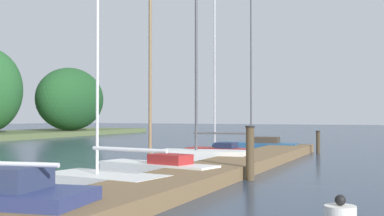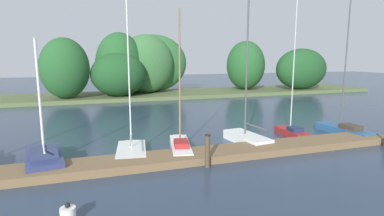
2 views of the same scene
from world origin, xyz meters
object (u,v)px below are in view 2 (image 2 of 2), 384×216
(channel_buoy_0, at_px, (68,215))
(sailboat_2, at_px, (131,149))
(sailboat_1, at_px, (44,157))
(sailboat_4, at_px, (246,136))
(mooring_piling_1, at_px, (208,151))
(sailboat_5, at_px, (291,130))
(sailboat_6, at_px, (343,128))
(sailboat_3, at_px, (180,144))

(channel_buoy_0, bearing_deg, sailboat_2, 66.15)
(sailboat_1, height_order, sailboat_2, sailboat_2)
(sailboat_4, bearing_deg, mooring_piling_1, 123.51)
(sailboat_1, xyz_separation_m, sailboat_4, (10.08, 0.46, 0.01))
(sailboat_5, distance_m, sailboat_6, 3.31)
(sailboat_4, bearing_deg, sailboat_6, -97.94)
(sailboat_3, xyz_separation_m, sailboat_5, (7.26, 0.86, -0.00))
(mooring_piling_1, bearing_deg, sailboat_4, 40.49)
(sailboat_2, relative_size, mooring_piling_1, 5.41)
(sailboat_1, relative_size, mooring_piling_1, 3.79)
(sailboat_2, bearing_deg, sailboat_5, -77.49)
(sailboat_2, relative_size, channel_buoy_0, 12.77)
(sailboat_2, height_order, channel_buoy_0, sailboat_2)
(sailboat_3, bearing_deg, mooring_piling_1, -158.31)
(sailboat_3, distance_m, sailboat_4, 3.86)
(sailboat_5, bearing_deg, mooring_piling_1, 121.74)
(sailboat_2, relative_size, sailboat_4, 0.97)
(sailboat_5, bearing_deg, sailboat_4, 104.29)
(mooring_piling_1, bearing_deg, sailboat_6, 15.50)
(sailboat_1, distance_m, sailboat_2, 3.81)
(sailboat_4, height_order, channel_buoy_0, sailboat_4)
(sailboat_1, height_order, channel_buoy_0, sailboat_1)
(sailboat_2, height_order, sailboat_5, sailboat_5)
(sailboat_4, relative_size, sailboat_5, 1.02)
(channel_buoy_0, bearing_deg, sailboat_1, 103.44)
(sailboat_5, bearing_deg, sailboat_2, 98.92)
(sailboat_2, xyz_separation_m, sailboat_4, (6.28, 0.14, 0.12))
(sailboat_4, distance_m, channel_buoy_0, 10.55)
(sailboat_6, bearing_deg, sailboat_3, 88.17)
(sailboat_3, distance_m, sailboat_5, 7.31)
(sailboat_4, bearing_deg, sailboat_3, 87.32)
(sailboat_1, distance_m, mooring_piling_1, 7.13)
(sailboat_3, xyz_separation_m, sailboat_6, (10.49, 0.18, -0.01))
(sailboat_5, relative_size, channel_buoy_0, 12.95)
(sailboat_2, distance_m, channel_buoy_0, 6.22)
(sailboat_3, height_order, channel_buoy_0, sailboat_3)
(mooring_piling_1, bearing_deg, sailboat_3, 99.97)
(sailboat_2, height_order, sailboat_3, sailboat_2)
(sailboat_6, bearing_deg, sailboat_2, 87.32)
(sailboat_3, relative_size, sailboat_6, 0.84)
(sailboat_3, distance_m, channel_buoy_0, 7.43)
(sailboat_6, xyz_separation_m, mooring_piling_1, (-10.03, -2.78, 0.38))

